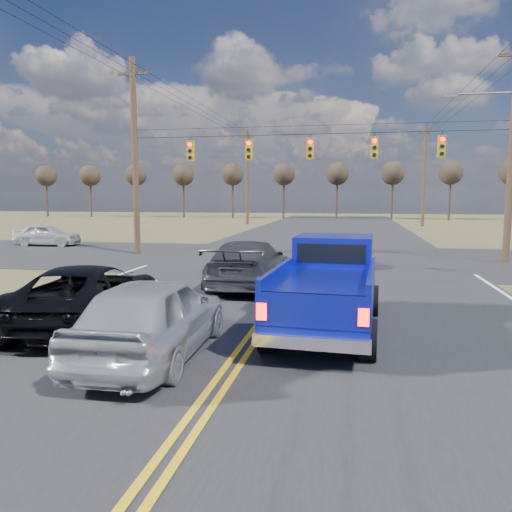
% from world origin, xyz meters
% --- Properties ---
extents(ground, '(160.00, 160.00, 0.00)m').
position_xyz_m(ground, '(0.00, 0.00, 0.00)').
color(ground, brown).
rests_on(ground, ground).
extents(road_main, '(14.00, 120.00, 0.02)m').
position_xyz_m(road_main, '(0.00, 10.00, 0.00)').
color(road_main, '#28282B').
rests_on(road_main, ground).
extents(road_cross, '(120.00, 12.00, 0.02)m').
position_xyz_m(road_cross, '(0.00, 18.00, 0.00)').
color(road_cross, '#28282B').
rests_on(road_cross, ground).
extents(signal_gantry, '(19.60, 4.83, 10.00)m').
position_xyz_m(signal_gantry, '(0.50, 17.79, 5.06)').
color(signal_gantry, '#473323').
rests_on(signal_gantry, ground).
extents(utility_poles, '(19.60, 58.32, 10.00)m').
position_xyz_m(utility_poles, '(0.00, 17.00, 5.23)').
color(utility_poles, '#473323').
rests_on(utility_poles, ground).
extents(treeline, '(87.00, 117.80, 7.40)m').
position_xyz_m(treeline, '(0.00, 26.96, 5.70)').
color(treeline, '#33261C').
rests_on(treeline, ground).
extents(pickup_truck, '(2.47, 5.66, 2.09)m').
position_xyz_m(pickup_truck, '(1.56, 4.93, 1.01)').
color(pickup_truck, black).
rests_on(pickup_truck, ground).
extents(silver_suv, '(2.00, 4.75, 1.60)m').
position_xyz_m(silver_suv, '(-1.62, 2.32, 0.80)').
color(silver_suv, '#A3A5AB').
rests_on(silver_suv, ground).
extents(black_suv, '(3.27, 5.64, 1.48)m').
position_xyz_m(black_suv, '(-4.07, 4.22, 0.74)').
color(black_suv, black).
rests_on(black_suv, ground).
extents(white_car_queue, '(1.83, 3.98, 1.26)m').
position_xyz_m(white_car_queue, '(0.88, 15.18, 0.63)').
color(white_car_queue, silver).
rests_on(white_car_queue, ground).
extents(dgrey_car_queue, '(2.26, 5.46, 1.58)m').
position_xyz_m(dgrey_car_queue, '(-1.36, 10.00, 0.79)').
color(dgrey_car_queue, '#37373C').
rests_on(dgrey_car_queue, ground).
extents(cross_car_west, '(1.90, 4.07, 1.35)m').
position_xyz_m(cross_car_west, '(-16.32, 21.09, 0.67)').
color(cross_car_west, beige).
rests_on(cross_car_west, ground).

